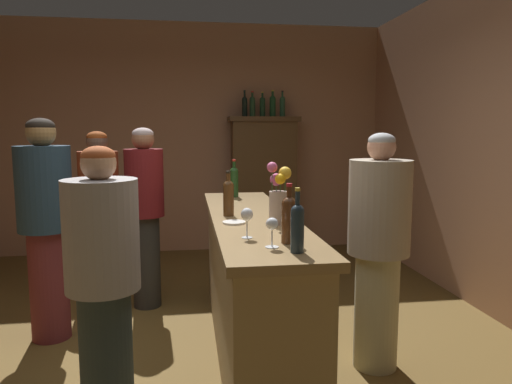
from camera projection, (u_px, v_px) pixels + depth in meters
name	position (u px, v px, depth m)	size (l,w,h in m)	color
floor	(193.00, 373.00, 3.10)	(8.46, 8.46, 0.00)	brown
wall_back	(188.00, 139.00, 6.17)	(5.11, 0.12, 2.90)	tan
bar_counter	(252.00, 285.00, 3.32)	(0.55, 2.44, 0.99)	#91784D
display_cabinet	(263.00, 183.00, 6.10)	(0.88, 0.39, 1.73)	#523A1F
wine_bottle_syrah	(289.00, 217.00, 2.45)	(0.08, 0.08, 0.31)	#4B2913
wine_bottle_rose	(229.00, 196.00, 3.23)	(0.07, 0.07, 0.30)	#4D2E14
wine_bottle_merlot	(234.00, 180.00, 4.16)	(0.07, 0.07, 0.33)	#1B3B18
wine_bottle_riesling	(297.00, 226.00, 2.25)	(0.06, 0.06, 0.31)	#202E38
wine_glass_front	(247.00, 216.00, 2.56)	(0.07, 0.07, 0.16)	white
wine_glass_mid	(272.00, 226.00, 2.35)	(0.07, 0.07, 0.15)	white
flower_arrangement	(278.00, 196.00, 2.94)	(0.15, 0.13, 0.38)	tan
cheese_plate	(234.00, 222.00, 2.98)	(0.14, 0.14, 0.01)	white
display_bottle_left	(245.00, 105.00, 5.94)	(0.07, 0.07, 0.32)	black
display_bottle_midleft	(252.00, 105.00, 5.96)	(0.07, 0.07, 0.31)	#203E25
display_bottle_center	(262.00, 106.00, 5.97)	(0.07, 0.07, 0.31)	#193820
display_bottle_midright	(273.00, 105.00, 5.99)	(0.08, 0.08, 0.33)	#183E20
display_bottle_right	(282.00, 105.00, 6.01)	(0.07, 0.07, 0.32)	#22492F
patron_tall	(46.00, 221.00, 3.52)	(0.39, 0.39, 1.65)	maroon
patron_redhead	(100.00, 207.00, 4.46)	(0.36, 0.36, 1.55)	#A9A59B
patron_by_cabinet	(103.00, 281.00, 2.41)	(0.37, 0.37, 1.49)	#263337
patron_in_grey	(145.00, 209.00, 4.19)	(0.33, 0.33, 1.58)	#2A2925
bartender	(378.00, 244.00, 3.10)	(0.40, 0.40, 1.55)	#B2AF8A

